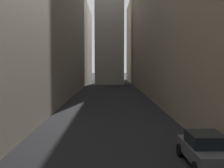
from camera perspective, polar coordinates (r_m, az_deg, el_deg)
name	(u,v)px	position (r m, az deg, el deg)	size (l,w,h in m)	color
ground_plane	(110,101)	(37.77, -0.45, -3.42)	(264.00, 264.00, 0.00)	black
building_block_left	(22,24)	(41.50, -17.17, 11.14)	(12.41, 108.00, 20.34)	gray
building_block_right	(207,17)	(42.07, 18.00, 12.22)	(15.05, 108.00, 22.08)	gray
parked_car_right_far	(205,149)	(14.71, 17.63, -11.97)	(1.88, 4.10, 1.56)	#4C4C51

